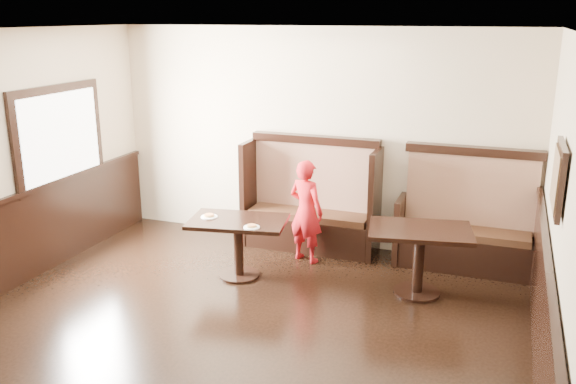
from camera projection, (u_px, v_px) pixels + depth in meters
The scene contains 9 objects.
ground at pixel (188, 381), 5.07m from camera, with size 7.00×7.00×0.00m, color black.
room_shell at pixel (170, 289), 5.23m from camera, with size 7.00×7.00×7.00m.
booth_main at pixel (311, 208), 7.89m from camera, with size 1.75×0.72×1.45m.
booth_neighbor at pixel (467, 229), 7.26m from camera, with size 1.65×0.72×1.45m.
table_main at pixel (238, 233), 6.96m from camera, with size 1.19×0.86×0.70m.
table_neighbor at pixel (419, 245), 6.51m from camera, with size 1.19×0.89×0.75m.
child at pixel (306, 211), 7.39m from camera, with size 0.47×0.31×1.28m, color #AE1218.
pizza_plate_left at pixel (209, 216), 6.99m from camera, with size 0.19×0.19×0.04m.
pizza_plate_right at pixel (252, 227), 6.64m from camera, with size 0.18×0.18×0.03m.
Camera 1 is at (2.30, -3.86, 2.94)m, focal length 38.00 mm.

